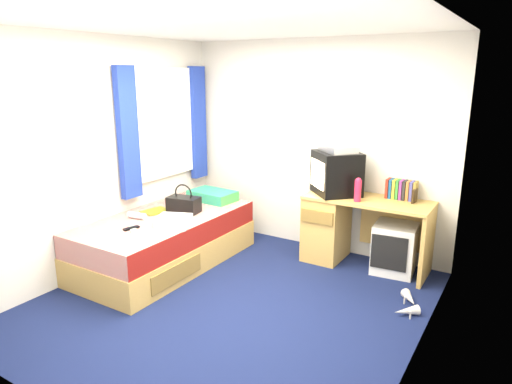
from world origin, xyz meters
The scene contains 20 objects.
ground centered at (0.00, 0.00, 0.00)m, with size 3.40×3.40×0.00m, color #0C1438.
room_shell centered at (0.00, 0.00, 1.45)m, with size 3.40×3.40×3.40m.
bed centered at (-1.10, 0.34, 0.27)m, with size 1.01×2.00×0.54m.
pillow centered at (-1.04, 1.12, 0.60)m, with size 0.54×0.34×0.12m, color teal.
desk centered at (0.48, 1.44, 0.41)m, with size 1.30×0.55×0.75m.
storage_cube centered at (1.06, 1.44, 0.26)m, with size 0.41×0.41×0.52m, color silver.
crt_tv centered at (0.39, 1.44, 0.98)m, with size 0.63×0.63×0.46m.
vcr centered at (0.39, 1.44, 1.25)m, with size 0.40×0.28×0.08m, color silver.
book_row centered at (1.05, 1.60, 0.85)m, with size 0.31×0.13×0.20m.
picture_frame centered at (1.20, 1.53, 0.82)m, with size 0.02×0.12×0.14m, color black.
pink_water_bottle centered at (0.69, 1.27, 0.86)m, with size 0.07×0.07×0.22m, color #F22246.
aerosol_can centered at (0.65, 1.42, 0.85)m, with size 0.05×0.05×0.19m, color silver.
handbag centered at (-1.02, 0.57, 0.63)m, with size 0.37×0.25×0.32m.
towel centered at (-0.79, 0.15, 0.59)m, with size 0.32×0.27×0.11m, color silver.
magazine centered at (-1.30, 0.42, 0.55)m, with size 0.21×0.28×0.01m, color yellow.
water_bottle centered at (-1.29, 0.13, 0.58)m, with size 0.07×0.07×0.20m, color silver.
colour_swatch_fan centered at (-1.06, -0.14, 0.55)m, with size 0.22×0.06×0.01m, color yellow.
remote_control centered at (-1.09, -0.13, 0.55)m, with size 0.05×0.16×0.02m, color black.
window_assembly centered at (-1.55, 0.90, 1.42)m, with size 0.11×1.42×1.40m.
white_heels centered at (1.40, 0.72, 0.04)m, with size 0.24×0.47×0.09m.
Camera 1 is at (2.17, -3.08, 2.03)m, focal length 32.00 mm.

